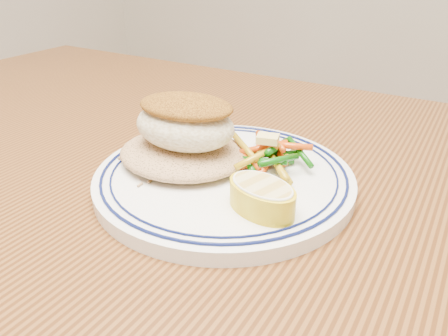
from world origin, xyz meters
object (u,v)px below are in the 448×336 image
vegetable_pile (269,155)px  lemon_wedge (262,196)px  dining_table (226,276)px  fish_fillet (185,121)px  rice_pilaf (183,151)px  plate (224,177)px

vegetable_pile → lemon_wedge: 0.09m
dining_table → vegetable_pile: bearing=77.0°
fish_fillet → lemon_wedge: (0.11, -0.04, -0.04)m
rice_pilaf → vegetable_pile: bearing=23.8°
rice_pilaf → fish_fillet: bearing=-7.4°
dining_table → plate: 0.11m
dining_table → rice_pilaf: rice_pilaf is taller
plate → rice_pilaf: rice_pilaf is taller
dining_table → plate: plate is taller
vegetable_pile → rice_pilaf: bearing=-156.2°
rice_pilaf → vegetable_pile: 0.09m
plate → rice_pilaf: (-0.05, -0.00, 0.02)m
dining_table → lemon_wedge: size_ratio=18.80×
dining_table → plate: bearing=124.2°
dining_table → fish_fillet: (-0.07, 0.03, 0.16)m
dining_table → rice_pilaf: (-0.07, 0.03, 0.13)m
lemon_wedge → fish_fillet: bearing=159.2°
dining_table → plate: size_ratio=5.48×
rice_pilaf → lemon_wedge: (0.12, -0.04, 0.00)m
vegetable_pile → dining_table: bearing=-103.0°
plate → lemon_wedge: 0.08m
plate → rice_pilaf: 0.06m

